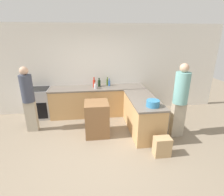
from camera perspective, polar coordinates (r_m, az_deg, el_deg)
The scene contains 15 objects.
ground_plane at distance 3.87m, azimuth -2.88°, elevation -17.78°, with size 14.00×14.00×0.00m, color gray.
wall_back at distance 5.55m, azimuth -5.07°, elevation 9.20°, with size 8.00×0.06×2.70m.
counter_back at distance 5.45m, azimuth -4.63°, elevation -0.92°, with size 2.85×0.69×0.88m.
counter_peninsula at distance 4.58m, azimuth 9.81°, elevation -5.29°, with size 0.69×1.64×0.88m.
range_oven at distance 5.68m, azimuth -22.30°, elevation -1.49°, with size 0.58×0.60×0.89m.
island_table at distance 4.34m, azimuth -4.95°, elevation -6.71°, with size 0.57×0.59×0.85m.
mixing_bowl at distance 3.93m, azimuth 13.21°, elevation -1.70°, with size 0.29×0.29×0.14m.
water_bottle_blue at distance 5.42m, azimuth -0.89°, elevation 4.92°, with size 0.06×0.06×0.23m.
wine_bottle_dark at distance 5.40m, azimuth -4.21°, elevation 4.94°, with size 0.08×0.08×0.26m.
vinegar_bottle_clear at distance 5.16m, azimuth -5.43°, elevation 3.84°, with size 0.08×0.08×0.18m.
olive_oil_bottle at distance 5.49m, azimuth -1.50°, elevation 5.26°, with size 0.06×0.06×0.26m.
hot_sauce_bottle at distance 5.30m, azimuth -5.84°, elevation 4.81°, with size 0.08×0.08×0.30m.
person_by_range at distance 4.78m, azimuth -25.67°, elevation 0.26°, with size 0.30×0.30×1.68m.
person_at_peninsula at distance 4.37m, azimuth 21.38°, elevation -0.09°, with size 0.33×0.33×1.79m.
paper_bag at distance 3.86m, azimuth 16.02°, elevation -14.97°, with size 0.34×0.22×0.41m.
Camera 1 is at (-0.20, -3.07, 2.35)m, focal length 28.00 mm.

